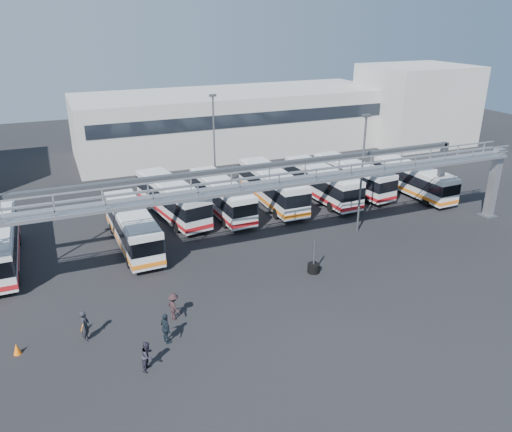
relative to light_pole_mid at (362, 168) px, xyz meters
name	(u,v)px	position (x,y,z in m)	size (l,w,h in m)	color
ground	(263,298)	(-12.00, -7.00, -5.73)	(140.00, 140.00, 0.00)	black
gantry	(231,193)	(-12.00, -1.13, -0.22)	(51.40, 5.15, 7.10)	#93969B
warehouse	(233,121)	(0.00, 31.00, -1.73)	(42.00, 14.00, 8.00)	#9E9E99
building_right	(416,104)	(26.00, 25.00, -0.23)	(14.00, 12.00, 11.00)	#B2B2AD
light_pole_mid	(362,168)	(0.00, 0.00, 0.00)	(0.70, 0.35, 10.21)	#4C4F54
light_pole_back	(214,138)	(-8.00, 15.00, 0.00)	(0.70, 0.35, 10.21)	#4C4F54
bus_3	(132,226)	(-18.54, 4.42, -3.90)	(2.94, 10.99, 3.31)	silver
bus_4	(172,198)	(-14.04, 9.55, -3.82)	(4.55, 11.62, 3.44)	silver
bus_5	(221,195)	(-9.50, 8.66, -3.91)	(3.12, 10.94, 3.28)	silver
bus_6	(272,186)	(-4.11, 9.03, -3.79)	(2.74, 11.56, 3.51)	silver
bus_7	(322,182)	(1.20, 8.47, -3.87)	(3.10, 11.18, 3.36)	silver
bus_8	(353,175)	(5.34, 9.18, -3.92)	(3.77, 10.96, 3.26)	silver
bus_9	(413,179)	(10.65, 5.93, -3.98)	(2.87, 10.52, 3.17)	silver
pedestrian_a	(85,326)	(-23.31, -7.27, -4.76)	(0.70, 0.46, 1.93)	black
pedestrian_b	(148,356)	(-20.51, -11.22, -4.87)	(0.83, 0.65, 1.71)	#252330
pedestrian_c	(174,306)	(-18.07, -7.10, -4.84)	(1.14, 0.66, 1.77)	black
pedestrian_d	(166,329)	(-19.08, -9.31, -4.78)	(1.11, 0.46, 1.89)	black
cone_left	(17,349)	(-27.02, -7.12, -5.39)	(0.42, 0.42, 0.68)	orange
cone_right	(84,325)	(-23.36, -6.20, -5.38)	(0.44, 0.44, 0.69)	orange
tire_stack	(314,267)	(-7.17, -5.14, -5.30)	(0.89, 0.89, 2.54)	black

